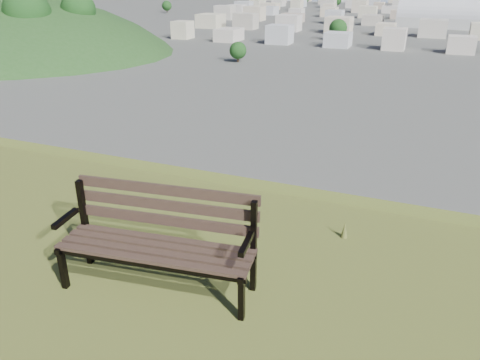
% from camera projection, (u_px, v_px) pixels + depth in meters
% --- Properties ---
extents(park_bench, '(1.84, 0.80, 0.93)m').
position_uv_depth(park_bench, '(159.00, 235.00, 4.25)').
color(park_bench, '#402F25').
rests_on(park_bench, hilltop_mesa).
extents(arena, '(51.64, 25.26, 21.13)m').
position_uv_depth(arena, '(445.00, 18.00, 263.96)').
color(arena, beige).
rests_on(arena, ground).
extents(city_blocks, '(395.00, 361.00, 7.00)m').
position_uv_depth(city_blocks, '(439.00, 10.00, 345.88)').
color(city_blocks, beige).
rests_on(city_blocks, ground).
extents(city_trees, '(406.52, 387.20, 9.98)m').
position_uv_depth(city_trees, '(392.00, 15.00, 290.67)').
color(city_trees, '#37291B').
rests_on(city_trees, ground).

